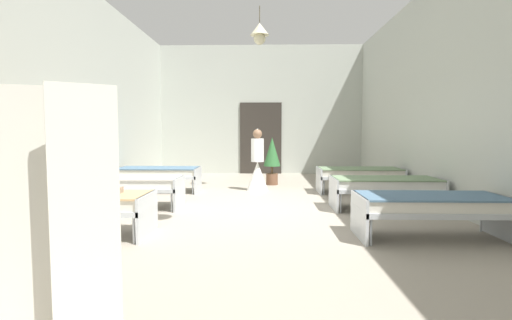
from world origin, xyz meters
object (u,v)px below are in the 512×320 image
Objects in this scene: bed_right_row_1 at (385,185)px; potted_plant at (272,156)px; bed_left_row_0 at (79,204)px; bed_right_row_2 at (359,174)px; privacy_screen at (23,217)px; bed_left_row_1 at (129,184)px; patient_seated_primary at (100,173)px; bed_right_row_0 at (431,205)px; bed_left_row_2 at (159,173)px; nurse_near_aisle at (257,169)px.

potted_plant reaches higher than bed_right_row_1.
bed_right_row_2 is at bearing 39.04° from bed_left_row_0.
bed_left_row_0 and bed_right_row_2 have the same top height.
privacy_screen reaches higher than bed_right_row_2.
bed_left_row_1 is 2.38× the size of patient_seated_primary.
potted_plant is at bearing 49.90° from bed_left_row_1.
bed_right_row_0 is 5.06m from bed_left_row_1.
bed_left_row_2 is at bearing 180.00° from bed_right_row_2.
bed_right_row_0 is 5.48m from potted_plant.
bed_left_row_1 and bed_right_row_2 have the same top height.
potted_plant reaches higher than bed_right_row_2.
bed_right_row_0 is 1.28× the size of nurse_near_aisle.
bed_left_row_0 and bed_left_row_2 have the same top height.
bed_right_row_1 is 5.06m from bed_left_row_2.
bed_right_row_0 is 4.36m from patient_seated_primary.
patient_seated_primary is (-4.34, -0.09, 0.43)m from bed_right_row_0.
bed_right_row_1 is 5.86m from privacy_screen.
bed_left_row_1 is at bearing 157.93° from bed_right_row_0.
bed_left_row_2 is at bearing 95.14° from patient_seated_primary.
bed_left_row_2 is 1.00× the size of bed_right_row_2.
bed_left_row_2 is at bearing -154.40° from potted_plant.
bed_right_row_1 is 1.50× the size of potted_plant.
bed_right_row_1 and bed_left_row_2 have the same top height.
patient_seated_primary is at bearing -84.86° from bed_left_row_2.
bed_left_row_0 is 5.06m from bed_right_row_1.
patient_seated_primary is at bearing -14.77° from bed_left_row_0.
bed_left_row_1 is 5.06m from bed_right_row_2.
bed_left_row_0 is 1.00× the size of bed_left_row_1.
bed_left_row_0 and bed_left_row_1 have the same top height.
potted_plant reaches higher than bed_left_row_2.
privacy_screen is (-1.73, -7.68, 0.08)m from potted_plant.
nurse_near_aisle is 4.57m from patient_seated_primary.
bed_left_row_1 is 4.69m from bed_right_row_1.
patient_seated_primary reaches higher than potted_plant.
bed_left_row_1 is at bearing 58.17° from nurse_near_aisle.
bed_right_row_2 is 2.40m from potted_plant.
potted_plant reaches higher than bed_right_row_0.
bed_right_row_2 is 2.38× the size of patient_seated_primary.
bed_left_row_0 is at bearing -90.00° from bed_left_row_1.
nurse_near_aisle is at bearing 174.80° from bed_right_row_2.
patient_seated_primary reaches higher than bed_right_row_2.
privacy_screen reaches higher than bed_right_row_1.
bed_left_row_1 is 1.00× the size of bed_right_row_1.
bed_left_row_0 is 1.00× the size of bed_right_row_0.
bed_right_row_0 is at bearing 136.31° from nurse_near_aisle.
patient_seated_primary reaches higher than bed_right_row_1.
nurse_near_aisle is at bearing 60.00° from bed_left_row_0.
bed_left_row_1 is 1.00× the size of bed_right_row_2.
nurse_near_aisle is at bearing 42.38° from bed_left_row_1.
bed_right_row_1 is 1.12× the size of privacy_screen.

